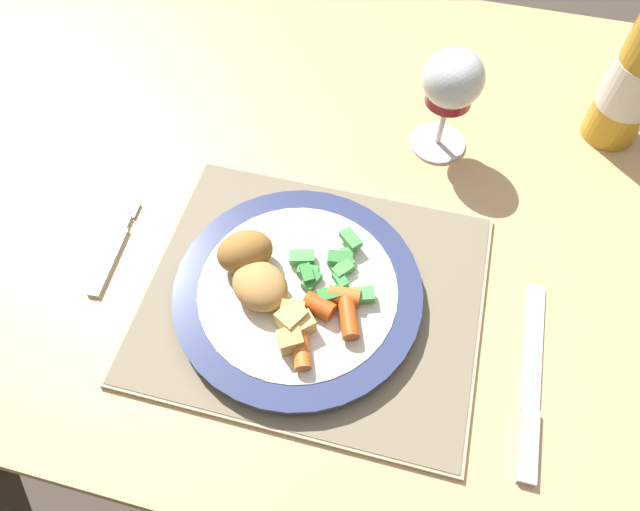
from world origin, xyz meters
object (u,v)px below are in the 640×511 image
object	(u,v)px
dinner_plate	(298,292)
fork	(112,254)
wine_glass	(452,84)
table_knife	(531,394)
dining_table	(364,225)

from	to	relation	value
dinner_plate	fork	world-z (taller)	dinner_plate
dinner_plate	wine_glass	bearing A→B (deg)	66.62
dinner_plate	table_knife	distance (m)	0.25
dining_table	fork	xyz separation A→B (m)	(-0.26, -0.17, 0.09)
fork	dining_table	bearing A→B (deg)	33.46
dinner_plate	table_knife	size ratio (longest dim) A/B	1.24
fork	dinner_plate	bearing A→B (deg)	-0.68
dining_table	wine_glass	distance (m)	0.22
dining_table	wine_glass	xyz separation A→B (m)	(0.07, 0.09, 0.18)
dining_table	wine_glass	bearing A→B (deg)	50.54
fork	wine_glass	bearing A→B (deg)	37.99
table_knife	wine_glass	world-z (taller)	wine_glass
fork	wine_glass	world-z (taller)	wine_glass
wine_glass	dining_table	bearing A→B (deg)	-129.46
dining_table	table_knife	size ratio (longest dim) A/B	7.24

